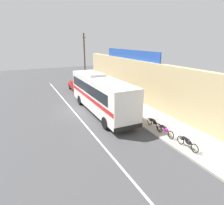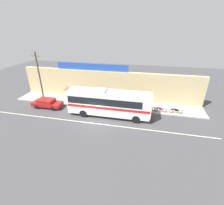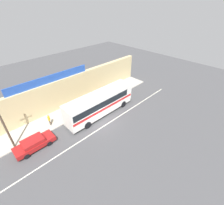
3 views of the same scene
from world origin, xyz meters
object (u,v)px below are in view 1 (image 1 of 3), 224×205
object	(u,v)px
utility_pole	(85,60)
motorcycle_purple	(165,130)
intercity_bus	(100,92)
motorcycle_blue	(187,142)
pedestrian_far_left	(101,85)
parked_car	(78,85)
motorcycle_red	(154,123)

from	to	relation	value
utility_pole	motorcycle_purple	xyz separation A→B (m)	(18.67, 0.11, -3.65)
intercity_bus	utility_pole	xyz separation A→B (m)	(-11.56, 2.24, 2.15)
motorcycle_blue	pedestrian_far_left	bearing A→B (deg)	178.41
parked_car	motorcycle_purple	distance (m)	17.03
motorcycle_purple	motorcycle_red	world-z (taller)	same
motorcycle_blue	parked_car	bearing A→B (deg)	-174.07
intercity_bus	pedestrian_far_left	xyz separation A→B (m)	(-6.69, 2.87, -0.90)
intercity_bus	motorcycle_purple	size ratio (longest dim) A/B	5.99
parked_car	motorcycle_purple	bearing A→B (deg)	6.39
pedestrian_far_left	motorcycle_red	bearing A→B (deg)	-2.04
intercity_bus	pedestrian_far_left	distance (m)	7.34
utility_pole	pedestrian_far_left	xyz separation A→B (m)	(4.87, 0.63, -3.05)
parked_car	utility_pole	xyz separation A→B (m)	(-1.75, 1.79, 3.47)
parked_car	pedestrian_far_left	bearing A→B (deg)	37.81
motorcycle_blue	motorcycle_red	size ratio (longest dim) A/B	1.00
parked_car	utility_pole	world-z (taller)	utility_pole
intercity_bus	parked_car	size ratio (longest dim) A/B	2.49
parked_car	motorcycle_red	bearing A→B (deg)	7.30
intercity_bus	utility_pole	world-z (taller)	utility_pole
motorcycle_purple	motorcycle_blue	xyz separation A→B (m)	(2.13, 0.08, 0.00)
intercity_bus	motorcycle_red	bearing A→B (deg)	23.26
parked_car	pedestrian_far_left	world-z (taller)	pedestrian_far_left
utility_pole	motorcycle_purple	distance (m)	19.03
utility_pole	motorcycle_purple	world-z (taller)	utility_pole
intercity_bus	motorcycle_blue	xyz separation A→B (m)	(9.25, 2.42, -1.50)
utility_pole	intercity_bus	bearing A→B (deg)	-10.94
intercity_bus	motorcycle_blue	world-z (taller)	intercity_bus
pedestrian_far_left	motorcycle_blue	bearing A→B (deg)	-1.59
parked_car	motorcycle_red	size ratio (longest dim) A/B	2.46
motorcycle_red	parked_car	bearing A→B (deg)	-172.70
motorcycle_blue	pedestrian_far_left	size ratio (longest dim) A/B	1.05
motorcycle_purple	pedestrian_far_left	xyz separation A→B (m)	(-13.81, 0.52, 0.60)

